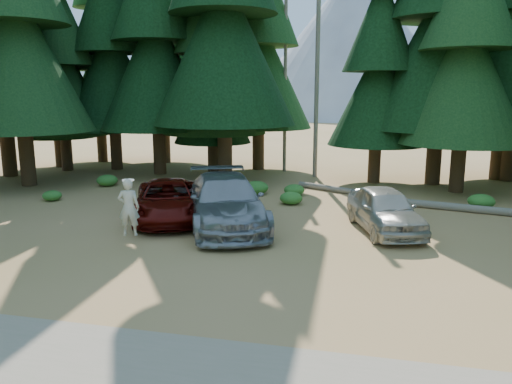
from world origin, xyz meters
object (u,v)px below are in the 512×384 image
at_px(log_right, 461,208).
at_px(red_pickup, 168,200).
at_px(frisbee_player, 129,207).
at_px(silver_minivan_right, 385,209).
at_px(log_mid, 328,188).
at_px(silver_minivan_center, 226,202).
at_px(log_left, 206,186).

bearing_deg(log_right, red_pickup, -147.43).
height_order(red_pickup, frisbee_player, frisbee_player).
height_order(silver_minivan_right, log_mid, silver_minivan_right).
relative_size(silver_minivan_center, log_mid, 1.87).
distance_m(red_pickup, silver_minivan_center, 2.46).
xyz_separation_m(silver_minivan_center, log_mid, (2.98, 7.27, -0.77)).
bearing_deg(frisbee_player, log_left, -102.63).
bearing_deg(log_right, silver_minivan_right, -116.78).
height_order(frisbee_player, log_left, frisbee_player).
bearing_deg(log_right, log_mid, 165.16).
distance_m(red_pickup, frisbee_player, 3.45).
relative_size(silver_minivan_center, frisbee_player, 3.49).
bearing_deg(frisbee_player, log_mid, -133.92).
bearing_deg(log_mid, log_left, -143.25).
bearing_deg(silver_minivan_center, log_left, 91.45).
relative_size(silver_minivan_right, log_right, 0.91).
xyz_separation_m(silver_minivan_center, frisbee_player, (-2.23, -2.90, 0.35)).
relative_size(log_mid, log_right, 0.68).
height_order(frisbee_player, log_mid, frisbee_player).
bearing_deg(red_pickup, log_mid, 29.70).
relative_size(silver_minivan_center, log_right, 1.28).
bearing_deg(silver_minivan_right, log_mid, 93.14).
relative_size(silver_minivan_right, frisbee_player, 2.48).
bearing_deg(silver_minivan_center, log_mid, 44.62).
relative_size(frisbee_player, log_mid, 0.54).
bearing_deg(log_left, red_pickup, -73.20).
bearing_deg(red_pickup, silver_minivan_right, -20.59).
distance_m(silver_minivan_center, silver_minivan_right, 5.52).
bearing_deg(log_mid, silver_minivan_center, -84.25).
xyz_separation_m(frisbee_player, log_right, (10.77, 7.17, -1.10)).
distance_m(silver_minivan_center, log_mid, 7.90).
height_order(red_pickup, silver_minivan_right, silver_minivan_right).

